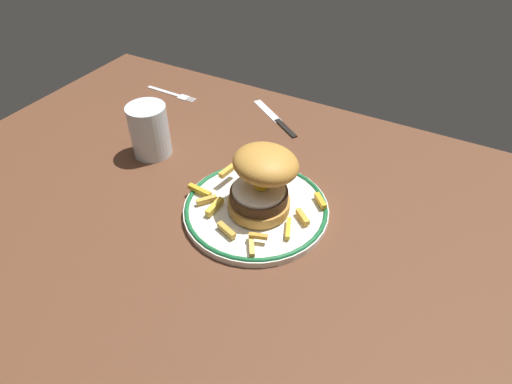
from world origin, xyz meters
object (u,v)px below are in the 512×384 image
(knife, at_px, (278,120))
(burger, at_px, (263,179))
(water_glass, at_px, (150,134))
(fork, at_px, (172,94))
(dinner_plate, at_px, (256,209))

(knife, bearing_deg, burger, -68.55)
(burger, relative_size, water_glass, 1.45)
(fork, xyz_separation_m, knife, (0.29, 0.01, 0.00))
(dinner_plate, bearing_deg, fork, 144.78)
(fork, bearing_deg, water_glass, -61.83)
(burger, height_order, knife, burger)
(water_glass, xyz_separation_m, knife, (0.17, 0.23, -0.04))
(dinner_plate, bearing_deg, water_glass, 168.57)
(burger, xyz_separation_m, water_glass, (-0.28, 0.05, -0.03))
(water_glass, distance_m, fork, 0.25)
(water_glass, relative_size, fork, 0.73)
(dinner_plate, bearing_deg, knife, 109.34)
(dinner_plate, relative_size, knife, 1.59)
(burger, bearing_deg, water_glass, 170.10)
(dinner_plate, relative_size, burger, 1.63)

